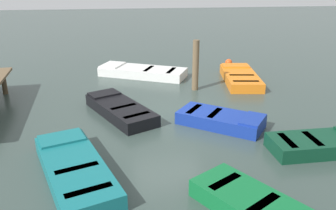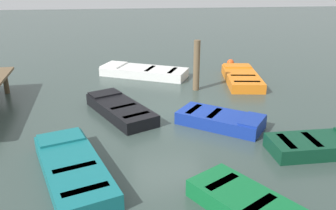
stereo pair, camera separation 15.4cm
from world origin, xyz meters
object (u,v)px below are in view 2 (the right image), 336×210
at_px(rowboat_orange, 242,77).
at_px(mooring_piling_near_right, 197,66).
at_px(marker_buoy, 231,63).
at_px(rowboat_black, 120,109).
at_px(rowboat_dark_green, 319,145).
at_px(rowboat_teal, 73,168).
at_px(rowboat_white, 143,72).
at_px(rowboat_blue, 221,120).

bearing_deg(rowboat_orange, mooring_piling_near_right, 118.63).
distance_m(rowboat_orange, marker_buoy, 2.42).
bearing_deg(rowboat_black, rowboat_orange, -85.74).
distance_m(rowboat_orange, rowboat_dark_green, 6.60).
height_order(rowboat_teal, marker_buoy, marker_buoy).
bearing_deg(mooring_piling_near_right, rowboat_teal, 145.41).
bearing_deg(mooring_piling_near_right, rowboat_white, 40.83).
xyz_separation_m(rowboat_orange, rowboat_dark_green, (-6.60, 0.03, 0.00)).
distance_m(rowboat_dark_green, marker_buoy, 9.02).
distance_m(rowboat_white, rowboat_black, 4.90).
xyz_separation_m(rowboat_orange, mooring_piling_near_right, (-0.84, 2.26, 0.83)).
bearing_deg(marker_buoy, rowboat_white, 100.74).
distance_m(rowboat_teal, rowboat_black, 3.94).
distance_m(rowboat_white, marker_buoy, 4.61).
distance_m(rowboat_white, mooring_piling_near_right, 3.26).
distance_m(rowboat_teal, marker_buoy, 11.57).
bearing_deg(rowboat_orange, rowboat_black, 129.15).
bearing_deg(rowboat_teal, mooring_piling_near_right, -54.40).
height_order(rowboat_black, mooring_piling_near_right, mooring_piling_near_right).
relative_size(rowboat_teal, mooring_piling_near_right, 1.83).
bearing_deg(rowboat_orange, rowboat_white, 78.52).
distance_m(rowboat_blue, marker_buoy, 7.39).
distance_m(rowboat_blue, rowboat_teal, 4.94).
bearing_deg(marker_buoy, rowboat_black, 135.16).
height_order(rowboat_blue, rowboat_dark_green, same).
bearing_deg(rowboat_dark_green, rowboat_blue, 136.24).
xyz_separation_m(rowboat_blue, mooring_piling_near_right, (3.74, 0.05, 0.83)).
distance_m(rowboat_black, marker_buoy, 7.95).
bearing_deg(rowboat_teal, rowboat_white, -34.16).
bearing_deg(rowboat_blue, rowboat_white, 145.65).
bearing_deg(rowboat_black, marker_buoy, -71.42).
distance_m(rowboat_white, rowboat_dark_green, 9.22).
bearing_deg(rowboat_white, marker_buoy, -143.73).
xyz_separation_m(rowboat_white, marker_buoy, (0.86, -4.53, 0.07)).
bearing_deg(rowboat_black, mooring_piling_near_right, -79.35).
bearing_deg(mooring_piling_near_right, rowboat_black, 127.23).
relative_size(rowboat_blue, marker_buoy, 5.94).
xyz_separation_m(rowboat_teal, rowboat_white, (8.56, -2.19, -0.00)).
xyz_separation_m(rowboat_blue, rowboat_teal, (-2.43, 4.30, -0.00)).
relative_size(mooring_piling_near_right, marker_buoy, 4.35).
distance_m(rowboat_dark_green, mooring_piling_near_right, 6.24).
bearing_deg(rowboat_white, mooring_piling_near_right, 156.37).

